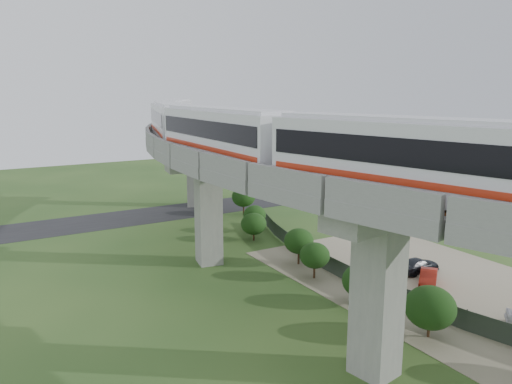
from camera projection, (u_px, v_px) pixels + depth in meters
ground at (261, 307)px, 35.56m from camera, size 160.00×160.00×0.00m
dirt_lot at (419, 279)px, 40.87m from camera, size 18.00×26.00×0.04m
asphalt_road at (134, 217)px, 60.85m from camera, size 60.00×8.00×0.03m
viaduct at (307, 177)px, 35.68m from camera, size 19.58×73.98×11.40m
metro_train at (219, 126)px, 40.34m from camera, size 14.82×60.75×3.64m
fence at (364, 272)px, 40.28m from camera, size 3.87×38.73×1.50m
tree_0 at (244, 197)px, 61.55m from camera, size 2.91×2.91×3.53m
tree_1 at (255, 215)px, 54.24m from camera, size 2.47×2.47×2.94m
tree_2 at (254, 224)px, 51.05m from camera, size 2.63×2.63×2.89m
tree_3 at (299, 241)px, 43.86m from camera, size 2.62×2.62×3.27m
tree_4 at (315, 255)px, 40.59m from camera, size 2.48×2.48×3.03m
tree_5 at (362, 281)px, 35.67m from camera, size 2.83×2.83×2.99m
tree_6 at (430, 308)px, 30.80m from camera, size 3.15×3.15×3.33m
car_red at (428, 277)px, 39.47m from camera, size 3.64×3.19×1.19m
car_dark at (418, 265)px, 42.23m from camera, size 4.14×1.74×1.19m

